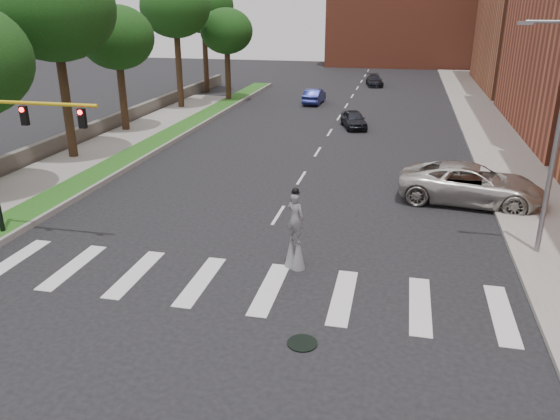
{
  "coord_description": "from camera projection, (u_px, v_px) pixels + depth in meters",
  "views": [
    {
      "loc": [
        5.34,
        -15.43,
        9.42
      ],
      "look_at": [
        0.91,
        4.33,
        1.7
      ],
      "focal_mm": 35.0,
      "sensor_mm": 36.0,
      "label": 1
    }
  ],
  "objects": [
    {
      "name": "stilt_performer",
      "position": [
        295.0,
        235.0,
        20.25
      ],
      "size": [
        0.84,
        0.71,
        3.19
      ],
      "rotation": [
        0.0,
        0.0,
        2.74
      ],
      "color": "black",
      "rests_on": "ground"
    },
    {
      "name": "car_near",
      "position": [
        354.0,
        119.0,
        43.53
      ],
      "size": [
        2.74,
        4.32,
        1.37
      ],
      "primitive_type": "imported",
      "rotation": [
        0.0,
        0.0,
        0.3
      ],
      "color": "black",
      "rests_on": "ground"
    },
    {
      "name": "traffic_signal",
      "position": [
        12.0,
        143.0,
        21.77
      ],
      "size": [
        5.3,
        0.23,
        6.2
      ],
      "color": "black",
      "rests_on": "ground"
    },
    {
      "name": "tree_3",
      "position": [
        117.0,
        38.0,
        40.07
      ],
      "size": [
        5.47,
        5.47,
        9.34
      ],
      "color": "black",
      "rests_on": "ground"
    },
    {
      "name": "car_far",
      "position": [
        374.0,
        81.0,
        65.53
      ],
      "size": [
        2.53,
        4.61,
        1.26
      ],
      "primitive_type": "imported",
      "rotation": [
        0.0,
        0.0,
        0.18
      ],
      "color": "black",
      "rests_on": "ground"
    },
    {
      "name": "sidewalk_right",
      "position": [
        503.0,
        143.0,
        38.73
      ],
      "size": [
        5.0,
        90.0,
        0.18
      ],
      "primitive_type": "cube",
      "color": "gray",
      "rests_on": "ground"
    },
    {
      "name": "median_curb",
      "position": [
        173.0,
        142.0,
        38.84
      ],
      "size": [
        0.2,
        60.0,
        0.28
      ],
      "primitive_type": "cube",
      "color": "gray",
      "rests_on": "ground"
    },
    {
      "name": "tree_4",
      "position": [
        175.0,
        8.0,
        48.62
      ],
      "size": [
        6.24,
        6.24,
        11.67
      ],
      "color": "black",
      "rests_on": "ground"
    },
    {
      "name": "tree_2",
      "position": [
        53.0,
        9.0,
        31.93
      ],
      "size": [
        7.21,
        7.21,
        12.17
      ],
      "color": "black",
      "rests_on": "ground"
    },
    {
      "name": "stone_wall",
      "position": [
        103.0,
        126.0,
        41.86
      ],
      "size": [
        0.5,
        56.0,
        1.1
      ],
      "primitive_type": "cube",
      "color": "#545048",
      "rests_on": "ground"
    },
    {
      "name": "manhole",
      "position": [
        302.0,
        343.0,
        16.08
      ],
      "size": [
        0.9,
        0.9,
        0.04
      ],
      "primitive_type": "cylinder",
      "color": "black",
      "rests_on": "ground"
    },
    {
      "name": "building_backdrop",
      "position": [
        415.0,
        5.0,
        85.21
      ],
      "size": [
        26.0,
        14.0,
        18.0
      ],
      "primitive_type": "cube",
      "color": "#A04B32",
      "rests_on": "ground"
    },
    {
      "name": "streetlight",
      "position": [
        555.0,
        134.0,
        20.02
      ],
      "size": [
        2.05,
        0.2,
        9.0
      ],
      "color": "slate",
      "rests_on": "ground"
    },
    {
      "name": "suv_crossing",
      "position": [
        471.0,
        184.0,
        27.1
      ],
      "size": [
        7.35,
        4.07,
        1.95
      ],
      "primitive_type": "imported",
      "rotation": [
        0.0,
        0.0,
        1.45
      ],
      "color": "beige",
      "rests_on": "ground"
    },
    {
      "name": "ground_plane",
      "position": [
        226.0,
        299.0,
        18.52
      ],
      "size": [
        160.0,
        160.0,
        0.0
      ],
      "primitive_type": "plane",
      "color": "black",
      "rests_on": "ground"
    },
    {
      "name": "grass_median",
      "position": [
        159.0,
        141.0,
        39.06
      ],
      "size": [
        2.0,
        60.0,
        0.25
      ],
      "primitive_type": "cube",
      "color": "#1E5217",
      "rests_on": "ground"
    },
    {
      "name": "tree_6",
      "position": [
        226.0,
        32.0,
        53.15
      ],
      "size": [
        5.14,
        5.14,
        9.0
      ],
      "color": "black",
      "rests_on": "ground"
    },
    {
      "name": "tree_5",
      "position": [
        203.0,
        7.0,
        58.01
      ],
      "size": [
        6.49,
        6.49,
        11.8
      ],
      "color": "black",
      "rests_on": "ground"
    },
    {
      "name": "car_mid",
      "position": [
        314.0,
        96.0,
        53.97
      ],
      "size": [
        1.75,
        4.52,
        1.47
      ],
      "primitive_type": "imported",
      "rotation": [
        0.0,
        0.0,
        3.1
      ],
      "color": "navy",
      "rests_on": "ground"
    },
    {
      "name": "sidewalk_left",
      "position": [
        34.0,
        180.0,
        30.57
      ],
      "size": [
        4.0,
        60.0,
        0.18
      ],
      "primitive_type": "cube",
      "color": "gray",
      "rests_on": "ground"
    }
  ]
}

